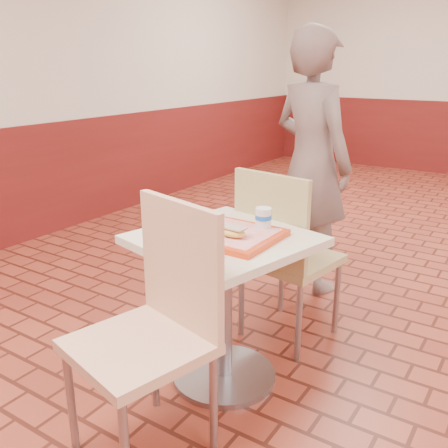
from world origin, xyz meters
The scene contains 8 objects.
main_table centered at (-1.40, -0.79, 0.51)m, with size 0.71×0.71×0.75m.
chair_main_front centered at (-1.38, -1.30, 0.57)m, with size 0.57×0.57×1.02m.
chair_main_back centered at (-1.33, -0.31, 0.55)m, with size 0.52×0.52×0.98m.
customer centered at (-1.53, 0.47, 0.87)m, with size 0.63×0.42×1.74m, color #725D58.
serving_tray centered at (-1.40, -0.79, 0.77)m, with size 0.49×0.38×0.03m.
ring_donut centered at (-1.52, -0.73, 0.80)m, with size 0.11×0.11×0.03m, color #C88E49.
long_john_donut centered at (-1.32, -0.85, 0.80)m, with size 0.16×0.08×0.05m.
paper_cup centered at (-1.26, -0.66, 0.83)m, with size 0.08×0.08×0.09m.
Camera 1 is at (-0.22, -2.59, 1.51)m, focal length 40.00 mm.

